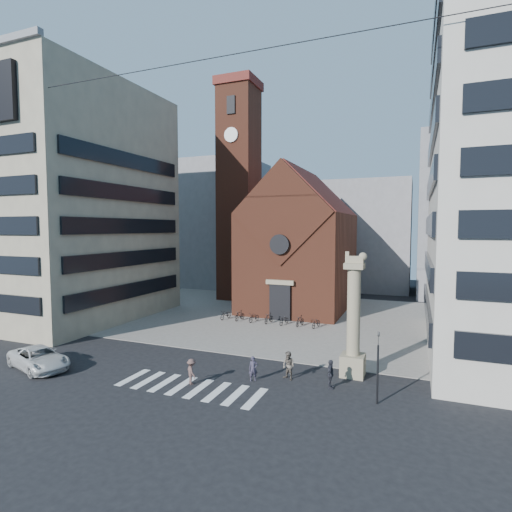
# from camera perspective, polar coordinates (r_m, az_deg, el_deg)

# --- Properties ---
(ground) EXTENTS (120.00, 120.00, 0.00)m
(ground) POSITION_cam_1_polar(r_m,az_deg,el_deg) (30.16, -7.24, -15.95)
(ground) COLOR black
(ground) RESTS_ON ground
(piazza) EXTENTS (46.00, 30.00, 0.05)m
(piazza) POSITION_cam_1_polar(r_m,az_deg,el_deg) (47.00, 4.28, -8.61)
(piazza) COLOR gray
(piazza) RESTS_ON ground
(zebra_crossing) EXTENTS (10.20, 3.20, 0.01)m
(zebra_crossing) POSITION_cam_1_polar(r_m,az_deg,el_deg) (27.49, -9.40, -17.99)
(zebra_crossing) COLOR white
(zebra_crossing) RESTS_ON ground
(church) EXTENTS (12.00, 16.65, 18.00)m
(church) POSITION_cam_1_polar(r_m,az_deg,el_deg) (51.70, 6.36, 1.44)
(church) COLOR brown
(church) RESTS_ON ground
(campanile) EXTENTS (5.50, 5.50, 31.20)m
(campanile) POSITION_cam_1_polar(r_m,az_deg,el_deg) (58.13, -2.43, 9.39)
(campanile) COLOR brown
(campanile) RESTS_ON ground
(building_left) EXTENTS (18.00, 20.00, 26.00)m
(building_left) POSITION_cam_1_polar(r_m,az_deg,el_deg) (51.48, -25.68, 6.64)
(building_left) COLOR tan
(building_left) RESTS_ON ground
(bg_block_left) EXTENTS (16.00, 14.00, 22.00)m
(bg_block_left) POSITION_cam_1_polar(r_m,az_deg,el_deg) (73.06, -5.68, 4.55)
(bg_block_left) COLOR gray
(bg_block_left) RESTS_ON ground
(bg_block_mid) EXTENTS (14.00, 12.00, 18.00)m
(bg_block_mid) POSITION_cam_1_polar(r_m,az_deg,el_deg) (70.16, 15.54, 2.81)
(bg_block_mid) COLOR gray
(bg_block_mid) RESTS_ON ground
(bg_block_right) EXTENTS (16.00, 14.00, 24.00)m
(bg_block_right) POSITION_cam_1_polar(r_m,az_deg,el_deg) (67.21, 29.02, 4.97)
(bg_block_right) COLOR gray
(bg_block_right) RESTS_ON ground
(lion_column) EXTENTS (1.63, 1.60, 8.68)m
(lion_column) POSITION_cam_1_polar(r_m,az_deg,el_deg) (28.80, 13.76, -9.81)
(lion_column) COLOR gray
(lion_column) RESTS_ON ground
(traffic_light) EXTENTS (0.13, 0.16, 4.30)m
(traffic_light) POSITION_cam_1_polar(r_m,az_deg,el_deg) (25.09, 17.01, -14.74)
(traffic_light) COLOR black
(traffic_light) RESTS_ON ground
(white_car) EXTENTS (6.16, 4.16, 1.57)m
(white_car) POSITION_cam_1_polar(r_m,az_deg,el_deg) (34.00, -28.60, -12.70)
(white_car) COLOR silver
(white_car) RESTS_ON ground
(pedestrian_0) EXTENTS (0.72, 0.64, 1.65)m
(pedestrian_0) POSITION_cam_1_polar(r_m,az_deg,el_deg) (27.90, -0.40, -15.80)
(pedestrian_0) COLOR #322D3F
(pedestrian_0) RESTS_ON ground
(pedestrian_1) EXTENTS (1.14, 1.04, 1.91)m
(pedestrian_1) POSITION_cam_1_polar(r_m,az_deg,el_deg) (28.13, 4.67, -15.36)
(pedestrian_1) COLOR #5C534A
(pedestrian_1) RESTS_ON ground
(pedestrian_2) EXTENTS (0.50, 1.11, 1.86)m
(pedestrian_2) POSITION_cam_1_polar(r_m,az_deg,el_deg) (27.08, 10.59, -16.26)
(pedestrian_2) COLOR #2B2B34
(pedestrian_2) RESTS_ON ground
(pedestrian_3) EXTENTS (1.24, 1.18, 1.69)m
(pedestrian_3) POSITION_cam_1_polar(r_m,az_deg,el_deg) (27.66, -9.19, -15.98)
(pedestrian_3) COLOR #523A36
(pedestrian_3) RESTS_ON ground
(scooter_0) EXTENTS (1.00, 1.96, 0.98)m
(scooter_0) POSITION_cam_1_polar(r_m,az_deg,el_deg) (45.50, -4.36, -8.37)
(scooter_0) COLOR black
(scooter_0) RESTS_ON piazza
(scooter_1) EXTENTS (0.86, 1.87, 1.09)m
(scooter_1) POSITION_cam_1_polar(r_m,az_deg,el_deg) (44.76, -2.35, -8.49)
(scooter_1) COLOR black
(scooter_1) RESTS_ON piazza
(scooter_2) EXTENTS (1.00, 1.96, 0.98)m
(scooter_2) POSITION_cam_1_polar(r_m,az_deg,el_deg) (44.10, -0.28, -8.75)
(scooter_2) COLOR black
(scooter_2) RESTS_ON piazza
(scooter_3) EXTENTS (0.86, 1.87, 1.09)m
(scooter_3) POSITION_cam_1_polar(r_m,az_deg,el_deg) (43.48, 1.85, -8.87)
(scooter_3) COLOR black
(scooter_3) RESTS_ON piazza
(scooter_4) EXTENTS (1.00, 1.96, 0.98)m
(scooter_4) POSITION_cam_1_polar(r_m,az_deg,el_deg) (42.94, 4.05, -9.11)
(scooter_4) COLOR black
(scooter_4) RESTS_ON piazza
(scooter_5) EXTENTS (0.86, 1.87, 1.09)m
(scooter_5) POSITION_cam_1_polar(r_m,az_deg,el_deg) (42.45, 6.30, -9.21)
(scooter_5) COLOR black
(scooter_5) RESTS_ON piazza
(scooter_6) EXTENTS (1.00, 1.96, 0.98)m
(scooter_6) POSITION_cam_1_polar(r_m,az_deg,el_deg) (42.04, 8.60, -9.43)
(scooter_6) COLOR black
(scooter_6) RESTS_ON piazza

